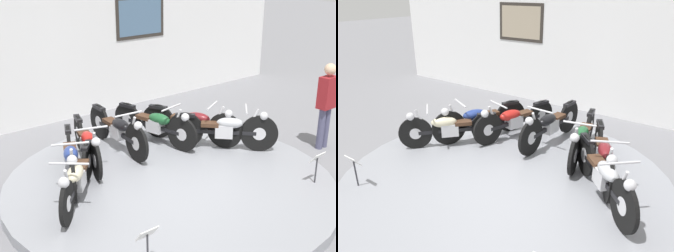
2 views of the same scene
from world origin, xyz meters
The scene contains 11 objects.
ground_plane centered at (0.00, 0.00, 0.00)m, with size 60.00×60.00×0.00m, color slate.
display_platform centered at (0.00, 0.00, 0.08)m, with size 5.27×5.27×0.17m, color gray.
back_wall centered at (0.00, 4.13, 1.94)m, with size 14.00×0.22×3.88m.
motorcycle_cream centered at (-1.51, 0.28, 0.54)m, with size 1.35×1.50×0.78m.
motorcycle_blue centered at (-1.28, 0.89, 0.57)m, with size 0.92×1.85×0.81m.
motorcycle_red centered at (-0.74, 1.32, 0.55)m, with size 0.72×1.90×0.79m.
motorcycle_black centered at (0.00, 1.49, 0.57)m, with size 0.54×2.03×0.82m.
motorcycle_green centered at (0.73, 1.32, 0.56)m, with size 0.59×1.97×0.80m.
motorcycle_maroon centered at (1.28, 0.89, 0.56)m, with size 0.97×1.82×0.81m.
motorcycle_silver centered at (1.51, 0.29, 0.57)m, with size 1.43×1.52×0.81m.
info_placard_front_left centered at (-1.65, -1.58, 0.53)m, with size 0.26×0.11×0.51m.
Camera 2 is at (2.73, -3.72, 2.97)m, focal length 35.00 mm.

